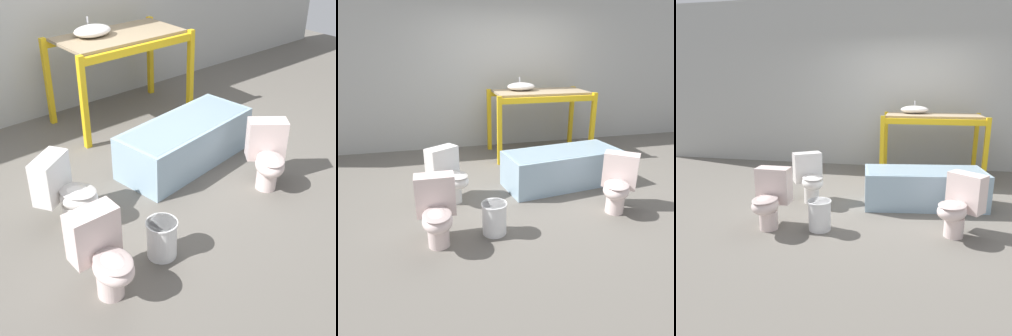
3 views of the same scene
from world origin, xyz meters
TOP-DOWN VIEW (x-y plane):
  - ground_plane at (0.00, 0.00)m, footprint 12.00×12.00m
  - warehouse_wall_rear at (0.00, 1.95)m, footprint 10.80×0.08m
  - shelving_rack at (0.45, 1.21)m, footprint 1.69×0.93m
  - sink_basin at (0.15, 1.32)m, footprint 0.47×0.35m
  - bathtub_main at (0.30, -0.21)m, footprint 1.66×0.86m
  - toilet_near at (-1.26, -0.35)m, footprint 0.57×0.63m
  - toilet_far at (-1.45, -1.27)m, footprint 0.39×0.54m
  - toilet_extra at (0.63, -1.08)m, footprint 0.60×0.63m
  - bucket_white at (-0.88, -1.25)m, footprint 0.27×0.27m

SIDE VIEW (x-z plane):
  - ground_plane at x=0.00m, z-range 0.00..0.00m
  - bucket_white at x=-0.88m, z-range 0.01..0.35m
  - bathtub_main at x=0.30m, z-range 0.04..0.53m
  - toilet_near at x=-1.26m, z-range 0.02..0.69m
  - toilet_far at x=-1.45m, z-range 0.02..0.69m
  - toilet_extra at x=0.63m, z-range 0.02..0.69m
  - shelving_rack at x=0.45m, z-range 0.38..1.49m
  - sink_basin at x=0.15m, z-range 1.07..1.29m
  - warehouse_wall_rear at x=0.00m, z-range 0.00..3.20m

